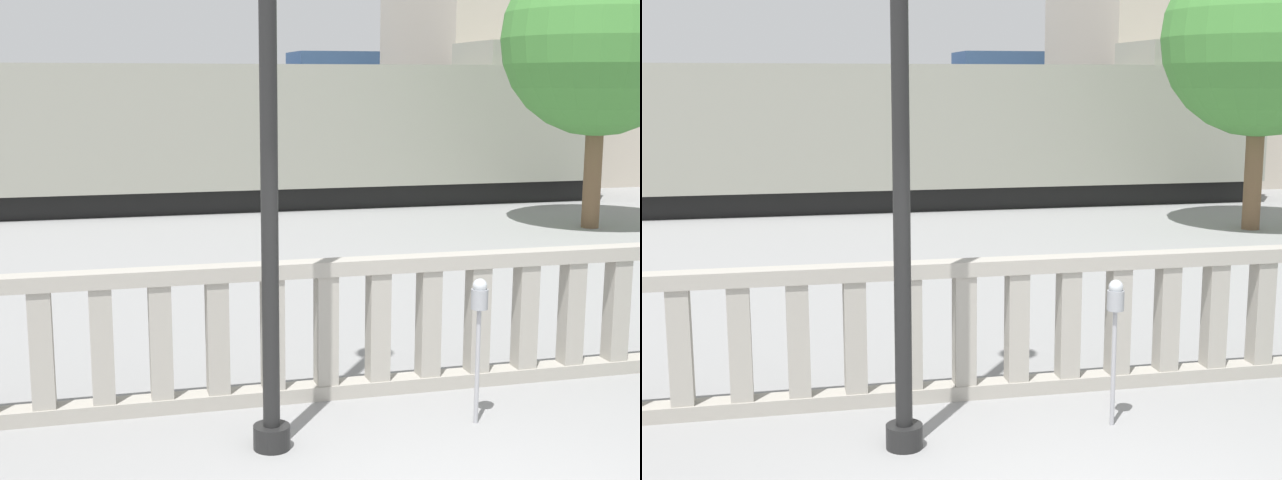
# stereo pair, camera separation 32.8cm
# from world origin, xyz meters

# --- Properties ---
(balustrade) EXTENTS (13.79, 0.24, 1.35)m
(balustrade) POSITION_xyz_m (-0.00, 2.90, 0.67)
(balustrade) COLOR #9E998E
(balustrade) RESTS_ON ground
(parking_meter) EXTENTS (0.15, 0.15, 1.32)m
(parking_meter) POSITION_xyz_m (0.87, 1.94, 1.03)
(parking_meter) COLOR #99999E
(parking_meter) RESTS_ON ground
(train_near) EXTENTS (21.60, 2.83, 3.99)m
(train_near) POSITION_xyz_m (-0.55, 16.34, 1.79)
(train_near) COLOR black
(train_near) RESTS_ON ground
(train_far) EXTENTS (26.90, 2.87, 4.07)m
(train_far) POSITION_xyz_m (-5.39, 27.34, 1.82)
(train_far) COLOR black
(train_far) RESTS_ON ground
(building_block) EXTENTS (8.78, 6.49, 9.49)m
(building_block) POSITION_xyz_m (11.48, 20.73, 4.75)
(building_block) COLOR #ADA393
(building_block) RESTS_ON ground
(tree_left) EXTENTS (3.94, 3.94, 5.83)m
(tree_left) POSITION_xyz_m (7.62, 11.35, 3.85)
(tree_left) COLOR brown
(tree_left) RESTS_ON ground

